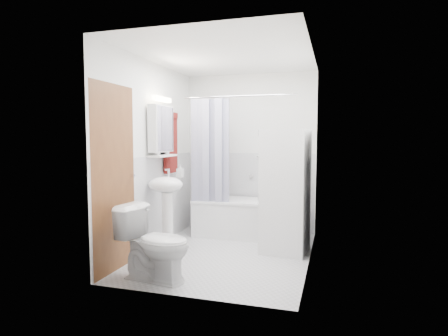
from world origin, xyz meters
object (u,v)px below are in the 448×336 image
(toilet, at_px, (155,244))
(washer_dryer, at_px, (285,191))
(sink, at_px, (166,196))
(bathtub, at_px, (243,216))

(toilet, bearing_deg, washer_dryer, -32.89)
(washer_dryer, xyz_separation_m, toilet, (-1.13, -1.33, -0.40))
(toilet, bearing_deg, sink, 26.04)
(bathtub, distance_m, washer_dryer, 1.03)
(bathtub, height_order, toilet, toilet)
(bathtub, relative_size, toilet, 1.84)
(washer_dryer, relative_size, toilet, 2.04)
(sink, distance_m, washer_dryer, 1.49)
(bathtub, xyz_separation_m, washer_dryer, (0.69, -0.59, 0.48))
(bathtub, relative_size, sink, 1.33)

